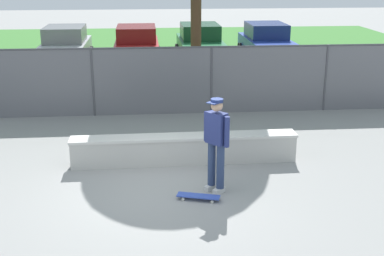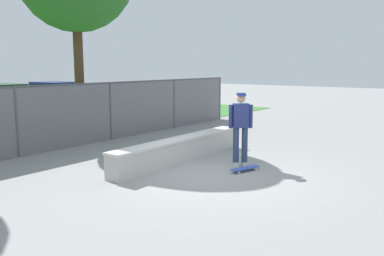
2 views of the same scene
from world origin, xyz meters
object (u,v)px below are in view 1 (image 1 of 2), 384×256
object	(u,v)px
concrete_ledge	(185,149)
car_red	(137,46)
car_green	(200,43)
car_silver	(65,46)
car_blue	(266,42)
skateboarder	(216,141)
skateboard	(198,196)

from	to	relation	value
concrete_ledge	car_red	size ratio (longest dim) A/B	1.17
car_green	car_silver	bearing A→B (deg)	-176.38
concrete_ledge	car_blue	bearing A→B (deg)	69.21
skateboarder	car_red	world-z (taller)	skateboarder
concrete_ledge	car_green	distance (m)	11.86
skateboard	car_green	xyz separation A→B (m)	(1.42, 13.63, 0.77)
car_red	car_blue	size ratio (longest dim) A/B	1.00
concrete_ledge	skateboard	distance (m)	1.90
car_green	car_blue	world-z (taller)	same
skateboard	car_blue	world-z (taller)	car_blue
car_silver	car_green	world-z (taller)	same
concrete_ledge	car_silver	size ratio (longest dim) A/B	1.17
car_red	car_blue	distance (m)	5.72
car_silver	car_green	size ratio (longest dim) A/B	1.00
skateboarder	car_blue	xyz separation A→B (m)	(3.99, 13.33, -0.19)
car_silver	car_red	bearing A→B (deg)	-3.36
car_red	car_green	distance (m)	2.79
skateboard	car_silver	world-z (taller)	car_silver
concrete_ledge	skateboard	size ratio (longest dim) A/B	5.99
car_red	skateboard	bearing A→B (deg)	-84.23
skateboarder	car_blue	bearing A→B (deg)	73.32
car_red	car_green	xyz separation A→B (m)	(2.74, 0.54, 0.00)
car_green	concrete_ledge	bearing A→B (deg)	-97.47
skateboard	car_silver	xyz separation A→B (m)	(-4.30, 13.26, 0.77)
car_silver	car_blue	distance (m)	8.68
skateboard	car_blue	xyz separation A→B (m)	(4.36, 13.69, 0.77)
skateboard	car_red	bearing A→B (deg)	95.77
skateboard	car_silver	distance (m)	13.97
car_red	car_blue	world-z (taller)	same
skateboarder	car_green	size ratio (longest dim) A/B	0.44
skateboarder	car_silver	world-z (taller)	skateboarder
car_silver	car_blue	world-z (taller)	same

